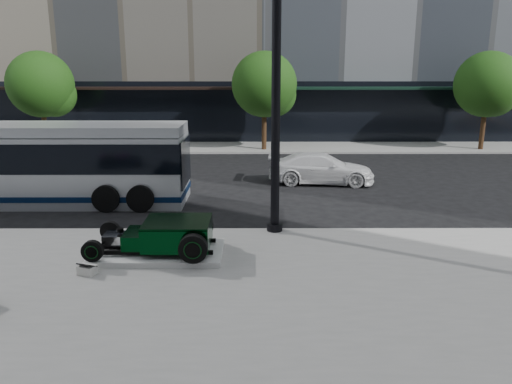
{
  "coord_description": "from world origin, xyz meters",
  "views": [
    {
      "loc": [
        0.43,
        -16.59,
        4.98
      ],
      "look_at": [
        0.47,
        -1.71,
        1.2
      ],
      "focal_mm": 35.0,
      "sensor_mm": 36.0,
      "label": 1
    }
  ],
  "objects_px": {
    "hot_rod": "(170,235)",
    "white_sedan": "(321,168)",
    "lamppost": "(276,97)",
    "transit_bus": "(23,163)"
  },
  "relations": [
    {
      "from": "hot_rod",
      "to": "lamppost",
      "type": "bearing_deg",
      "value": 35.71
    },
    {
      "from": "lamppost",
      "to": "white_sedan",
      "type": "relative_size",
      "value": 1.91
    },
    {
      "from": "hot_rod",
      "to": "transit_bus",
      "type": "relative_size",
      "value": 0.27
    },
    {
      "from": "hot_rod",
      "to": "transit_bus",
      "type": "distance_m",
      "value": 8.6
    },
    {
      "from": "lamppost",
      "to": "transit_bus",
      "type": "height_order",
      "value": "lamppost"
    },
    {
      "from": "lamppost",
      "to": "white_sedan",
      "type": "height_order",
      "value": "lamppost"
    },
    {
      "from": "hot_rod",
      "to": "white_sedan",
      "type": "relative_size",
      "value": 0.71
    },
    {
      "from": "hot_rod",
      "to": "lamppost",
      "type": "relative_size",
      "value": 0.37
    },
    {
      "from": "lamppost",
      "to": "transit_bus",
      "type": "xyz_separation_m",
      "value": [
        -9.17,
        3.71,
        -2.64
      ]
    },
    {
      "from": "lamppost",
      "to": "white_sedan",
      "type": "bearing_deg",
      "value": 71.42
    }
  ]
}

